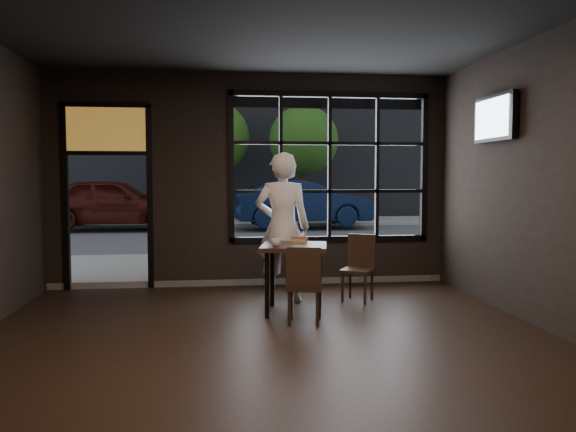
{
  "coord_description": "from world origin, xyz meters",
  "views": [
    {
      "loc": [
        -0.48,
        -4.97,
        1.66
      ],
      "look_at": [
        0.4,
        2.2,
        1.15
      ],
      "focal_mm": 35.0,
      "sensor_mm": 36.0,
      "label": 1
    }
  ],
  "objects": [
    {
      "name": "window_frame",
      "position": [
        1.2,
        3.5,
        1.8
      ],
      "size": [
        3.06,
        0.12,
        2.28
      ],
      "primitive_type": "cube",
      "color": "black",
      "rests_on": "ground"
    },
    {
      "name": "stained_transom",
      "position": [
        -2.1,
        3.5,
        2.35
      ],
      "size": [
        1.2,
        0.06,
        0.7
      ],
      "primitive_type": "cube",
      "color": "orange",
      "rests_on": "ground"
    },
    {
      "name": "maroon_car",
      "position": [
        -3.74,
        12.8,
        0.86
      ],
      "size": [
        4.53,
        1.9,
        1.53
      ],
      "primitive_type": "imported",
      "rotation": [
        0.0,
        0.0,
        1.55
      ],
      "color": "#3B0E0A",
      "rests_on": "street_asphalt"
    },
    {
      "name": "man",
      "position": [
        0.35,
        2.37,
        0.99
      ],
      "size": [
        0.79,
        0.59,
        1.98
      ],
      "primitive_type": "imported",
      "rotation": [
        0.0,
        0.0,
        2.96
      ],
      "color": "silver",
      "rests_on": "floor"
    },
    {
      "name": "tv",
      "position": [
        2.93,
        1.69,
        2.38
      ],
      "size": [
        0.11,
        0.98,
        0.58
      ],
      "primitive_type": "cube",
      "color": "black",
      "rests_on": "wall_right"
    },
    {
      "name": "tree_left",
      "position": [
        -0.66,
        15.3,
        3.05
      ],
      "size": [
        2.54,
        2.54,
        4.33
      ],
      "color": "#332114",
      "rests_on": "street_asphalt"
    },
    {
      "name": "navy_car",
      "position": [
        2.12,
        12.59,
        0.83
      ],
      "size": [
        4.54,
        2.0,
        1.45
      ],
      "primitive_type": "imported",
      "rotation": [
        0.0,
        0.0,
        1.68
      ],
      "color": "black",
      "rests_on": "street_asphalt"
    },
    {
      "name": "hotdog",
      "position": [
        0.52,
        1.93,
        0.86
      ],
      "size": [
        0.22,
        0.16,
        0.06
      ],
      "primitive_type": null,
      "rotation": [
        0.0,
        0.0,
        -0.44
      ],
      "color": "tan",
      "rests_on": "cafe_table"
    },
    {
      "name": "cup",
      "position": [
        0.18,
        1.56,
        0.88
      ],
      "size": [
        0.13,
        0.13,
        0.1
      ],
      "primitive_type": "imported",
      "rotation": [
        0.0,
        0.0,
        -0.09
      ],
      "color": "silver",
      "rests_on": "cafe_table"
    },
    {
      "name": "chair_near",
      "position": [
        0.46,
        1.22,
        0.44
      ],
      "size": [
        0.45,
        0.45,
        0.89
      ],
      "primitive_type": "cube",
      "rotation": [
        0.0,
        0.0,
        2.95
      ],
      "color": "black",
      "rests_on": "floor"
    },
    {
      "name": "street_asphalt",
      "position": [
        0.0,
        24.0,
        -0.02
      ],
      "size": [
        60.0,
        41.0,
        0.04
      ],
      "primitive_type": "cube",
      "color": "#545456",
      "rests_on": "ground"
    },
    {
      "name": "chair_window",
      "position": [
        1.34,
        2.25,
        0.44
      ],
      "size": [
        0.53,
        0.53,
        0.88
      ],
      "primitive_type": "cube",
      "rotation": [
        0.0,
        0.0,
        -0.56
      ],
      "color": "black",
      "rests_on": "floor"
    },
    {
      "name": "floor",
      "position": [
        0.0,
        0.0,
        -0.01
      ],
      "size": [
        6.0,
        7.0,
        0.02
      ],
      "primitive_type": "cube",
      "color": "black",
      "rests_on": "ground"
    },
    {
      "name": "tree_right",
      "position": [
        2.48,
        14.67,
        2.93
      ],
      "size": [
        2.44,
        2.44,
        4.16
      ],
      "color": "#332114",
      "rests_on": "street_asphalt"
    },
    {
      "name": "building_across",
      "position": [
        0.0,
        23.0,
        7.5
      ],
      "size": [
        28.0,
        12.0,
        15.0
      ],
      "primitive_type": "cube",
      "color": "#5B5956",
      "rests_on": "ground"
    },
    {
      "name": "cafe_table",
      "position": [
        0.42,
        1.73,
        0.42
      ],
      "size": [
        0.91,
        0.91,
        0.84
      ],
      "primitive_type": "cube",
      "rotation": [
        0.0,
        0.0,
        -0.19
      ],
      "color": "black",
      "rests_on": "floor"
    }
  ]
}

